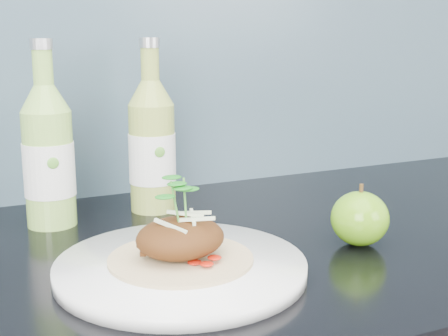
{
  "coord_description": "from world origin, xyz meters",
  "views": [
    {
      "loc": [
        -0.25,
        1.02,
        1.16
      ],
      "look_at": [
        0.05,
        1.68,
        1.0
      ],
      "focal_mm": 50.0,
      "sensor_mm": 36.0,
      "label": 1
    }
  ],
  "objects_px": {
    "cider_bottle_right": "(152,146)",
    "dinner_plate": "(181,267)",
    "green_apple": "(360,218)",
    "cider_bottle_left": "(48,157)"
  },
  "relations": [
    {
      "from": "dinner_plate",
      "to": "green_apple",
      "type": "distance_m",
      "value": 0.24
    },
    {
      "from": "cider_bottle_left",
      "to": "cider_bottle_right",
      "type": "bearing_deg",
      "value": 10.18
    },
    {
      "from": "dinner_plate",
      "to": "green_apple",
      "type": "relative_size",
      "value": 3.95
    },
    {
      "from": "dinner_plate",
      "to": "cider_bottle_left",
      "type": "relative_size",
      "value": 1.4
    },
    {
      "from": "cider_bottle_left",
      "to": "green_apple",
      "type": "bearing_deg",
      "value": -30.32
    },
    {
      "from": "green_apple",
      "to": "cider_bottle_left",
      "type": "height_order",
      "value": "cider_bottle_left"
    },
    {
      "from": "dinner_plate",
      "to": "cider_bottle_left",
      "type": "height_order",
      "value": "cider_bottle_left"
    },
    {
      "from": "cider_bottle_right",
      "to": "dinner_plate",
      "type": "bearing_deg",
      "value": -90.92
    },
    {
      "from": "green_apple",
      "to": "cider_bottle_right",
      "type": "distance_m",
      "value": 0.32
    },
    {
      "from": "dinner_plate",
      "to": "cider_bottle_right",
      "type": "relative_size",
      "value": 1.4
    }
  ]
}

